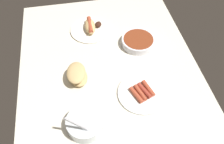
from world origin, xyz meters
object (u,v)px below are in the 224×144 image
bread_stack (77,74)px  plate_hotdog_assembled (91,28)px  plate_sausages (142,93)px  bowl_chili (138,41)px  bowl_coleslaw (85,123)px

bread_stack → plate_hotdog_assembled: size_ratio=0.64×
plate_sausages → bowl_chili: bowl_chili is taller
plate_sausages → plate_hotdog_assembled: plate_hotdog_assembled is taller
bread_stack → bowl_chili: bread_stack is taller
bowl_chili → bread_stack: bearing=-63.1°
plate_sausages → plate_hotdog_assembled: bearing=-159.8°
plate_sausages → bowl_coleslaw: bowl_coleslaw is taller
bread_stack → bowl_chili: 39.30cm
plate_hotdog_assembled → bowl_coleslaw: (59.76, -9.80, 1.20)cm
bread_stack → bowl_chili: (-17.79, 35.02, -1.31)cm
plate_sausages → bread_stack: size_ratio=1.54×
bowl_chili → plate_sausages: bearing=-11.2°
plate_sausages → bowl_coleslaw: size_ratio=1.43×
bowl_chili → plate_hotdog_assembled: bearing=-123.9°
bread_stack → plate_hotdog_assembled: bread_stack is taller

